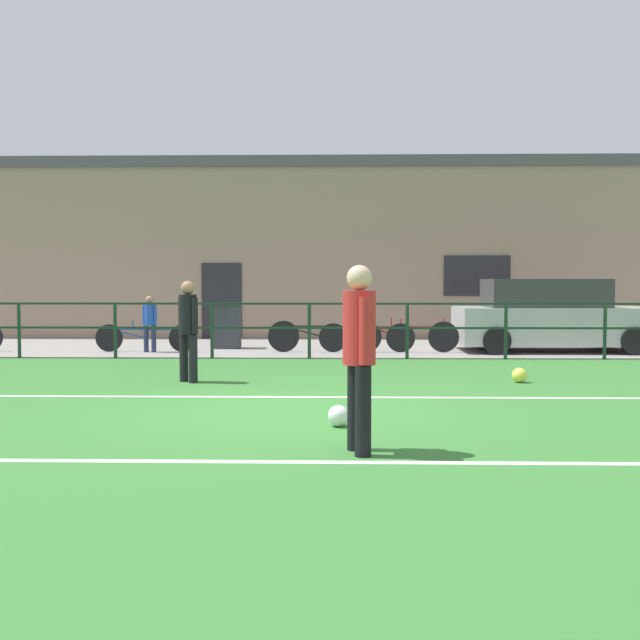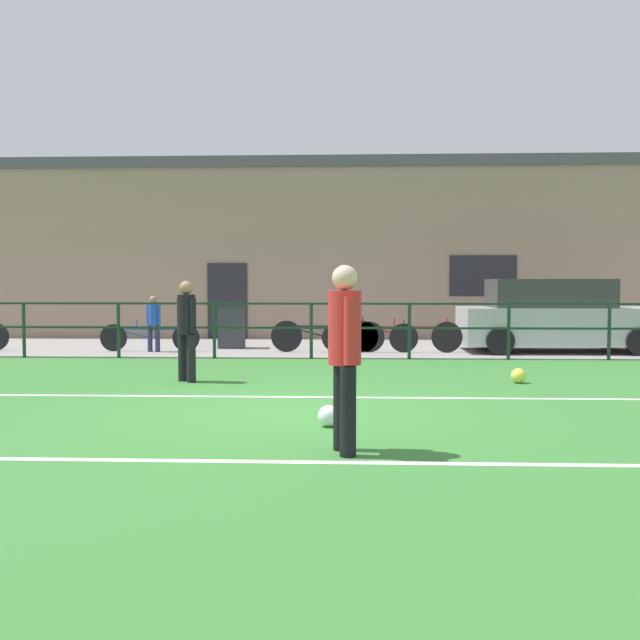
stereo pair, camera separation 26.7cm
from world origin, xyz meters
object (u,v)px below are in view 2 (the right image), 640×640
(bicycle_parked_4, at_px, (324,336))
(spectator_child, at_px, (154,320))
(soccer_ball_spare, at_px, (329,416))
(trash_bin_0, at_px, (232,325))
(player_goalkeeper, at_px, (187,325))
(bicycle_parked_2, at_px, (370,337))
(soccer_ball_match, at_px, (518,376))
(parked_car_red, at_px, (555,317))
(bicycle_parked_3, at_px, (149,337))
(player_striker, at_px, (345,347))
(bicycle_parked_1, at_px, (408,336))

(bicycle_parked_4, bearing_deg, spectator_child, -178.48)
(soccer_ball_spare, distance_m, trash_bin_0, 9.37)
(player_goalkeeper, height_order, trash_bin_0, player_goalkeeper)
(bicycle_parked_2, bearing_deg, soccer_ball_match, -64.94)
(parked_car_red, bearing_deg, soccer_ball_spare, -119.56)
(player_goalkeeper, bearing_deg, bicycle_parked_2, 98.57)
(bicycle_parked_2, bearing_deg, soccer_ball_spare, -94.60)
(soccer_ball_spare, relative_size, bicycle_parked_3, 0.10)
(bicycle_parked_3, bearing_deg, player_goalkeeper, -67.57)
(bicycle_parked_3, xyz_separation_m, trash_bin_0, (1.70, 0.90, 0.22))
(bicycle_parked_4, bearing_deg, player_striker, -86.71)
(trash_bin_0, bearing_deg, bicycle_parked_1, -12.44)
(spectator_child, distance_m, bicycle_parked_1, 5.65)
(player_goalkeeper, bearing_deg, bicycle_parked_4, 108.14)
(trash_bin_0, bearing_deg, bicycle_parked_3, -152.27)
(player_goalkeeper, xyz_separation_m, bicycle_parked_4, (1.98, 4.71, -0.51))
(bicycle_parked_2, height_order, bicycle_parked_4, bicycle_parked_4)
(soccer_ball_spare, bearing_deg, bicycle_parked_4, 92.49)
(player_goalkeeper, relative_size, player_striker, 0.93)
(soccer_ball_spare, distance_m, bicycle_parked_1, 8.24)
(player_striker, xyz_separation_m, soccer_ball_match, (2.64, 4.65, -0.85))
(player_goalkeeper, xyz_separation_m, parked_car_red, (7.13, 5.07, -0.11))
(spectator_child, xyz_separation_m, bicycle_parked_2, (4.80, 0.10, -0.37))
(spectator_child, distance_m, trash_bin_0, 1.87)
(player_goalkeeper, height_order, player_striker, player_striker)
(bicycle_parked_3, bearing_deg, bicycle_parked_2, -0.00)
(player_striker, bearing_deg, trash_bin_0, -179.35)
(bicycle_parked_1, xyz_separation_m, trash_bin_0, (-4.06, 0.90, 0.18))
(bicycle_parked_2, distance_m, bicycle_parked_4, 1.01)
(trash_bin_0, bearing_deg, soccer_ball_spare, -74.06)
(soccer_ball_match, relative_size, bicycle_parked_2, 0.11)
(bicycle_parked_2, bearing_deg, bicycle_parked_1, 0.00)
(player_striker, xyz_separation_m, spectator_child, (-4.33, 9.20, -0.24))
(player_striker, bearing_deg, bicycle_parked_2, 162.63)
(bicycle_parked_1, distance_m, trash_bin_0, 4.16)
(soccer_ball_spare, relative_size, bicycle_parked_4, 0.10)
(bicycle_parked_4, xyz_separation_m, trash_bin_0, (-2.22, 0.90, 0.17))
(soccer_ball_spare, distance_m, spectator_child, 9.03)
(soccer_ball_match, height_order, spectator_child, spectator_child)
(player_striker, xyz_separation_m, bicycle_parked_3, (-4.45, 9.30, -0.63))
(player_goalkeeper, relative_size, parked_car_red, 0.37)
(parked_car_red, relative_size, bicycle_parked_3, 1.90)
(player_goalkeeper, relative_size, bicycle_parked_1, 0.66)
(soccer_ball_spare, distance_m, parked_car_red, 9.75)
(spectator_child, distance_m, bicycle_parked_3, 0.42)
(soccer_ball_spare, distance_m, bicycle_parked_2, 8.13)
(player_striker, distance_m, bicycle_parked_2, 9.33)
(soccer_ball_spare, bearing_deg, spectator_child, 117.39)
(player_goalkeeper, distance_m, soccer_ball_match, 5.21)
(player_striker, height_order, bicycle_parked_3, player_striker)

